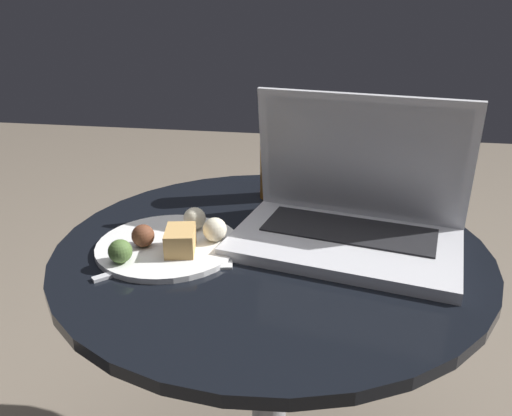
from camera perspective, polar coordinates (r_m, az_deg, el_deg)
The scene contains 6 objects.
table at distance 0.89m, azimuth 1.61°, elevation -12.33°, with size 0.70×0.70×0.57m.
napkin at distance 0.80m, azimuth -9.07°, elevation -4.69°, with size 0.20×0.16×0.00m.
laptop at distance 0.82m, azimuth 10.70°, elevation -0.65°, with size 0.39×0.29×0.23m.
beer_glass at distance 0.98m, azimuth 2.16°, elevation 6.26°, with size 0.06×0.06×0.18m.
snack_plate at distance 0.81m, azimuth -9.66°, elevation -3.76°, with size 0.23×0.23×0.05m.
fork at distance 0.78m, azimuth -10.23°, elevation -5.62°, with size 0.15×0.15×0.00m.
Camera 1 is at (0.10, -0.73, 0.94)m, focal length 35.00 mm.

